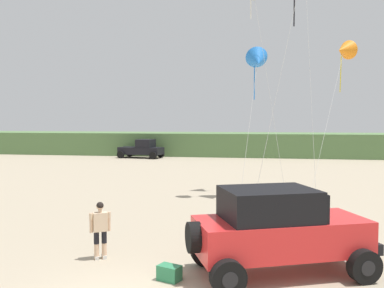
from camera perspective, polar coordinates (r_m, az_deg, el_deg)
name	(u,v)px	position (r m, az deg, el deg)	size (l,w,h in m)	color
dune_ridge	(211,144)	(48.85, 2.63, 0.03)	(90.00, 7.13, 2.54)	#567A47
jeep	(278,229)	(11.39, 11.58, -11.12)	(5.00, 3.82, 2.26)	red
person_watching	(100,227)	(12.68, -12.28, -10.88)	(0.55, 0.45, 1.67)	#DBB28E
cooler_box	(169,273)	(11.08, -3.07, -16.96)	(0.56, 0.36, 0.38)	#2D7F51
distant_pickup	(142,149)	(45.03, -6.75, -0.69)	(4.84, 3.01, 1.98)	black
kite_blue_swept	(344,50)	(25.95, 19.79, 11.79)	(3.24, 6.55, 8.63)	orange
kite_white_parafoil	(258,60)	(21.91, 8.82, 11.07)	(1.65, 4.52, 7.85)	blue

